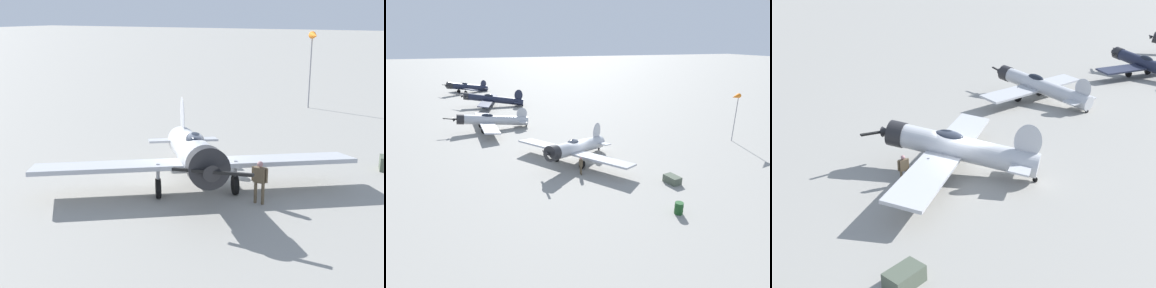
# 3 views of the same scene
# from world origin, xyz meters

# --- Properties ---
(ground_plane) EXTENTS (400.00, 400.00, 0.00)m
(ground_plane) POSITION_xyz_m (0.00, 0.00, 0.00)
(ground_plane) COLOR gray
(airplane_foreground) EXTENTS (11.84, 9.69, 3.36)m
(airplane_foreground) POSITION_xyz_m (-0.30, 0.41, 1.51)
(airplane_foreground) COLOR #B7BABF
(airplane_foreground) RESTS_ON ground_plane
(airplane_mid_apron) EXTENTS (12.10, 11.26, 2.82)m
(airplane_mid_apron) POSITION_xyz_m (14.68, 8.00, 1.36)
(airplane_mid_apron) COLOR #B7BABF
(airplane_mid_apron) RESTS_ON ground_plane
(airplane_far_line) EXTENTS (12.59, 12.06, 3.15)m
(airplane_far_line) POSITION_xyz_m (30.93, 7.00, 1.38)
(airplane_far_line) COLOR #1E2338
(airplane_far_line) RESTS_ON ground_plane
(ground_crew_mechanic) EXTENTS (0.68, 0.25, 1.74)m
(ground_crew_mechanic) POSITION_xyz_m (-3.44, 0.81, 1.05)
(ground_crew_mechanic) COLOR brown
(ground_crew_mechanic) RESTS_ON ground_plane
(equipment_crate) EXTENTS (1.57, 1.18, 0.67)m
(equipment_crate) POSITION_xyz_m (-7.60, -6.23, 0.33)
(equipment_crate) COLOR #4C5647
(equipment_crate) RESTS_ON ground_plane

